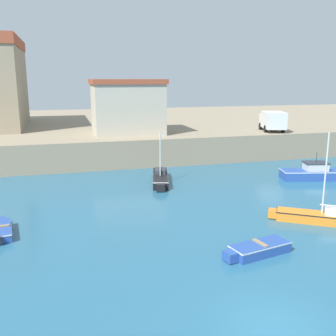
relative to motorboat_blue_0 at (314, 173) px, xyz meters
The scene contains 9 objects.
ground_plane 22.81m from the motorboat_blue_0, 128.53° to the right, with size 200.00×200.00×0.00m, color #28607F.
quay_seawall 31.28m from the motorboat_blue_0, 117.02° to the left, with size 120.00×40.00×2.79m, color gray.
motorboat_blue_0 is the anchor object (origin of this frame).
dinghy_blue_2 17.18m from the motorboat_blue_0, 134.06° to the right, with size 3.78×1.85×0.63m.
sailboat_black_4 13.50m from the motorboat_blue_0, 169.67° to the left, with size 2.39×5.78×4.37m.
sailboat_orange_5 11.21m from the motorboat_blue_0, 121.01° to the right, with size 6.12×4.46×5.58m.
dinghy_blue_6 25.56m from the motorboat_blue_0, 165.99° to the right, with size 1.61×3.60×0.57m.
harbor_shed_near_wharf 20.00m from the motorboat_blue_0, 137.30° to the left, with size 7.50×6.32×5.71m.
truck_on_quay 11.17m from the motorboat_blue_0, 80.82° to the left, with size 3.07×4.68×2.20m.
Camera 1 is at (-6.89, -10.90, 8.65)m, focal length 42.00 mm.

